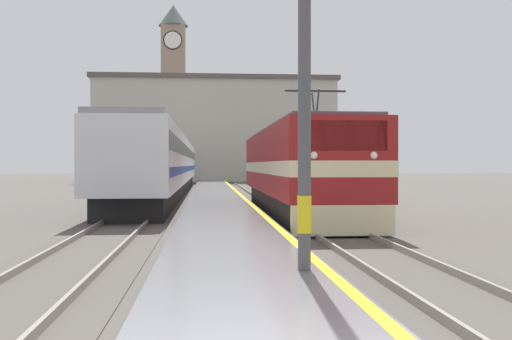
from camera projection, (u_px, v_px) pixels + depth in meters
ground_plane at (217, 198)px, 34.78m from camera, size 200.00×200.00×0.00m
platform at (218, 201)px, 29.80m from camera, size 2.96×140.00×0.27m
rail_track_near at (278, 203)px, 30.05m from camera, size 2.84×140.00×0.16m
rail_track_far at (153, 204)px, 29.53m from camera, size 2.83×140.00×0.16m
locomotive_train at (297, 169)px, 23.86m from camera, size 2.92×16.66×4.43m
passenger_train at (167, 164)px, 40.27m from camera, size 2.92×43.32×3.77m
clock_tower at (173, 87)px, 79.93m from camera, size 3.91×3.91×23.31m
station_building at (215, 130)px, 71.41m from camera, size 28.11×10.26×12.11m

